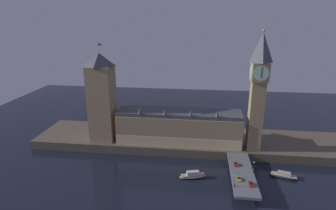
{
  "coord_description": "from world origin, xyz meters",
  "views": [
    {
      "loc": [
        4.92,
        -144.18,
        86.43
      ],
      "look_at": [
        -15.38,
        20.0,
        34.76
      ],
      "focal_mm": 30.0,
      "sensor_mm": 36.0,
      "label": 1
    }
  ],
  "objects_px": {
    "clock_tower": "(258,89)",
    "pedestrian_near_rail": "(235,185)",
    "car_northbound_trail": "(239,179)",
    "victoria_tower": "(102,97)",
    "boat_upstream": "(193,176)",
    "boat_downstream": "(284,175)",
    "car_southbound_lead": "(251,184)",
    "street_lamp_far": "(229,152)",
    "car_northbound_lead": "(236,164)",
    "street_lamp_near": "(234,179)",
    "pedestrian_mid_walk": "(251,167)",
    "street_lamp_mid": "(254,166)"
  },
  "relations": [
    {
      "from": "clock_tower",
      "to": "street_lamp_near",
      "type": "relative_size",
      "value": 11.34
    },
    {
      "from": "car_northbound_lead",
      "to": "pedestrian_near_rail",
      "type": "distance_m",
      "value": 21.96
    },
    {
      "from": "clock_tower",
      "to": "pedestrian_near_rail",
      "type": "height_order",
      "value": "clock_tower"
    },
    {
      "from": "street_lamp_mid",
      "to": "boat_upstream",
      "type": "relative_size",
      "value": 0.43
    },
    {
      "from": "car_southbound_lead",
      "to": "street_lamp_near",
      "type": "relative_size",
      "value": 0.65
    },
    {
      "from": "clock_tower",
      "to": "pedestrian_near_rail",
      "type": "xyz_separation_m",
      "value": [
        -15.73,
        -45.39,
        -38.59
      ]
    },
    {
      "from": "car_northbound_trail",
      "to": "boat_upstream",
      "type": "height_order",
      "value": "car_northbound_trail"
    },
    {
      "from": "victoria_tower",
      "to": "boat_downstream",
      "type": "height_order",
      "value": "victoria_tower"
    },
    {
      "from": "pedestrian_near_rail",
      "to": "street_lamp_mid",
      "type": "relative_size",
      "value": 0.25
    },
    {
      "from": "car_northbound_lead",
      "to": "car_southbound_lead",
      "type": "bearing_deg",
      "value": -74.25
    },
    {
      "from": "street_lamp_near",
      "to": "boat_downstream",
      "type": "bearing_deg",
      "value": 35.8
    },
    {
      "from": "car_southbound_lead",
      "to": "pedestrian_mid_walk",
      "type": "distance_m",
      "value": 16.6
    },
    {
      "from": "street_lamp_far",
      "to": "boat_upstream",
      "type": "relative_size",
      "value": 0.42
    },
    {
      "from": "street_lamp_near",
      "to": "boat_upstream",
      "type": "distance_m",
      "value": 26.88
    },
    {
      "from": "street_lamp_mid",
      "to": "car_southbound_lead",
      "type": "bearing_deg",
      "value": -104.26
    },
    {
      "from": "victoria_tower",
      "to": "car_southbound_lead",
      "type": "distance_m",
      "value": 107.54
    },
    {
      "from": "car_southbound_lead",
      "to": "boat_upstream",
      "type": "distance_m",
      "value": 32.37
    },
    {
      "from": "boat_upstream",
      "to": "boat_downstream",
      "type": "xyz_separation_m",
      "value": [
        51.0,
        7.02,
        -0.34
      ]
    },
    {
      "from": "victoria_tower",
      "to": "street_lamp_near",
      "type": "relative_size",
      "value": 9.94
    },
    {
      "from": "car_southbound_lead",
      "to": "boat_upstream",
      "type": "relative_size",
      "value": 0.27
    },
    {
      "from": "clock_tower",
      "to": "boat_downstream",
      "type": "bearing_deg",
      "value": -59.42
    },
    {
      "from": "car_southbound_lead",
      "to": "boat_upstream",
      "type": "height_order",
      "value": "car_southbound_lead"
    },
    {
      "from": "street_lamp_far",
      "to": "pedestrian_mid_walk",
      "type": "bearing_deg",
      "value": -43.32
    },
    {
      "from": "street_lamp_near",
      "to": "pedestrian_near_rail",
      "type": "bearing_deg",
      "value": -1.26
    },
    {
      "from": "car_northbound_lead",
      "to": "pedestrian_near_rail",
      "type": "relative_size",
      "value": 2.33
    },
    {
      "from": "victoria_tower",
      "to": "car_northbound_lead",
      "type": "relative_size",
      "value": 16.68
    },
    {
      "from": "street_lamp_mid",
      "to": "boat_upstream",
      "type": "distance_m",
      "value": 33.73
    },
    {
      "from": "pedestrian_near_rail",
      "to": "street_lamp_near",
      "type": "height_order",
      "value": "street_lamp_near"
    },
    {
      "from": "pedestrian_mid_walk",
      "to": "victoria_tower",
      "type": "bearing_deg",
      "value": 162.33
    },
    {
      "from": "car_southbound_lead",
      "to": "car_northbound_lead",
      "type": "bearing_deg",
      "value": 105.75
    },
    {
      "from": "car_southbound_lead",
      "to": "boat_downstream",
      "type": "xyz_separation_m",
      "value": [
        21.49,
        19.35,
        -5.29
      ]
    },
    {
      "from": "car_northbound_lead",
      "to": "street_lamp_far",
      "type": "distance_m",
      "value": 8.93
    },
    {
      "from": "car_northbound_trail",
      "to": "pedestrian_near_rail",
      "type": "height_order",
      "value": "pedestrian_near_rail"
    },
    {
      "from": "boat_downstream",
      "to": "clock_tower",
      "type": "bearing_deg",
      "value": 120.58
    },
    {
      "from": "street_lamp_near",
      "to": "clock_tower",
      "type": "bearing_deg",
      "value": 70.44
    },
    {
      "from": "car_northbound_trail",
      "to": "boat_downstream",
      "type": "height_order",
      "value": "car_northbound_trail"
    },
    {
      "from": "car_northbound_lead",
      "to": "street_lamp_far",
      "type": "xyz_separation_m",
      "value": [
        -3.14,
        7.66,
        3.37
      ]
    },
    {
      "from": "street_lamp_near",
      "to": "street_lamp_far",
      "type": "distance_m",
      "value": 29.44
    },
    {
      "from": "clock_tower",
      "to": "victoria_tower",
      "type": "xyz_separation_m",
      "value": [
        -99.93,
        3.67,
        -9.76
      ]
    },
    {
      "from": "clock_tower",
      "to": "street_lamp_mid",
      "type": "distance_m",
      "value": 46.93
    },
    {
      "from": "car_southbound_lead",
      "to": "street_lamp_far",
      "type": "height_order",
      "value": "street_lamp_far"
    },
    {
      "from": "car_northbound_trail",
      "to": "victoria_tower",
      "type": "bearing_deg",
      "value": 153.96
    },
    {
      "from": "victoria_tower",
      "to": "boat_downstream",
      "type": "relative_size",
      "value": 4.06
    },
    {
      "from": "street_lamp_far",
      "to": "boat_upstream",
      "type": "distance_m",
      "value": 26.91
    },
    {
      "from": "pedestrian_mid_walk",
      "to": "boat_upstream",
      "type": "xyz_separation_m",
      "value": [
        -32.25,
        -4.03,
        -5.15
      ]
    },
    {
      "from": "pedestrian_mid_walk",
      "to": "boat_downstream",
      "type": "distance_m",
      "value": 19.77
    },
    {
      "from": "pedestrian_near_rail",
      "to": "street_lamp_near",
      "type": "relative_size",
      "value": 0.26
    },
    {
      "from": "car_northbound_lead",
      "to": "car_southbound_lead",
      "type": "xyz_separation_m",
      "value": [
        5.48,
        -19.42,
        -0.05
      ]
    },
    {
      "from": "pedestrian_mid_walk",
      "to": "boat_upstream",
      "type": "bearing_deg",
      "value": -172.87
    },
    {
      "from": "victoria_tower",
      "to": "car_northbound_trail",
      "type": "distance_m",
      "value": 101.05
    }
  ]
}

